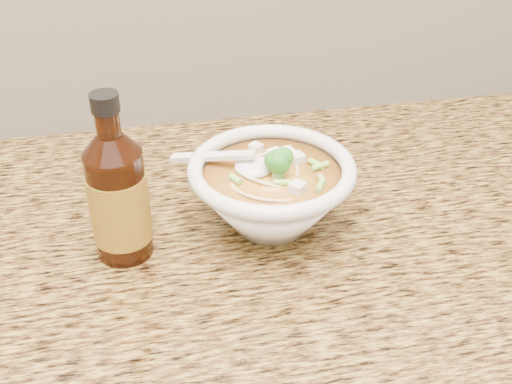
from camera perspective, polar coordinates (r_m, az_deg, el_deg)
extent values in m
cube|color=olive|center=(0.84, -8.58, -5.17)|extent=(4.00, 0.68, 0.04)
cylinder|color=silver|center=(0.83, 1.35, -2.68)|extent=(0.09, 0.09, 0.01)
torus|color=silver|center=(0.79, 1.43, 2.10)|extent=(0.21, 0.21, 0.02)
torus|color=beige|center=(0.80, 2.49, 2.15)|extent=(0.12, 0.12, 0.00)
torus|color=beige|center=(0.80, 0.88, 2.00)|extent=(0.08, 0.08, 0.00)
torus|color=beige|center=(0.78, 1.31, 0.76)|extent=(0.10, 0.10, 0.00)
torus|color=beige|center=(0.78, 1.10, 0.74)|extent=(0.14, 0.14, 0.00)
torus|color=beige|center=(0.78, 0.45, 0.70)|extent=(0.14, 0.14, 0.00)
torus|color=beige|center=(0.79, 1.61, 1.03)|extent=(0.15, 0.15, 0.00)
torus|color=beige|center=(0.78, 1.12, 0.44)|extent=(0.09, 0.09, 0.00)
torus|color=beige|center=(0.79, 1.00, 0.80)|extent=(0.13, 0.13, 0.00)
torus|color=beige|center=(0.81, 0.25, 1.30)|extent=(0.08, 0.08, 0.00)
cube|color=silver|center=(0.80, 4.17, 2.49)|extent=(0.02, 0.02, 0.02)
cube|color=silver|center=(0.76, 4.01, 0.41)|extent=(0.02, 0.02, 0.02)
cube|color=silver|center=(0.81, 1.16, 2.73)|extent=(0.03, 0.03, 0.02)
cube|color=silver|center=(0.75, -0.64, 0.15)|extent=(0.02, 0.02, 0.02)
cube|color=silver|center=(0.79, 5.58, 1.63)|extent=(0.02, 0.02, 0.02)
cube|color=silver|center=(0.79, 3.53, 2.11)|extent=(0.02, 0.02, 0.02)
cube|color=silver|center=(0.76, -1.79, 0.65)|extent=(0.02, 0.02, 0.02)
ellipsoid|color=#196014|center=(0.77, 2.00, 2.54)|extent=(0.04, 0.04, 0.03)
cylinder|color=#83C74C|center=(0.78, -2.07, 1.64)|extent=(0.02, 0.02, 0.01)
cylinder|color=#83C74C|center=(0.76, -1.21, 0.73)|extent=(0.02, 0.02, 0.01)
cylinder|color=#83C74C|center=(0.76, 1.57, 0.71)|extent=(0.02, 0.02, 0.01)
cylinder|color=#83C74C|center=(0.83, 2.06, 3.82)|extent=(0.02, 0.01, 0.01)
cylinder|color=#83C74C|center=(0.76, 2.37, 0.32)|extent=(0.02, 0.01, 0.01)
cylinder|color=#83C74C|center=(0.74, 1.93, -0.38)|extent=(0.02, 0.02, 0.01)
cylinder|color=#83C74C|center=(0.77, -2.12, 1.25)|extent=(0.01, 0.02, 0.01)
ellipsoid|color=silver|center=(0.79, -0.22, 2.23)|extent=(0.05, 0.05, 0.02)
cube|color=silver|center=(0.81, -3.90, 3.19)|extent=(0.11, 0.06, 0.03)
cylinder|color=#321306|center=(0.77, -12.04, -1.10)|extent=(0.08, 0.08, 0.14)
cylinder|color=#321306|center=(0.71, -13.05, 5.97)|extent=(0.03, 0.03, 0.03)
cylinder|color=black|center=(0.70, -13.31, 7.75)|extent=(0.04, 0.04, 0.02)
cylinder|color=red|center=(0.77, -12.02, -1.27)|extent=(0.08, 0.08, 0.09)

